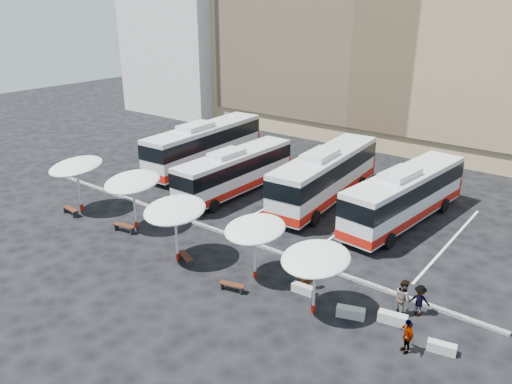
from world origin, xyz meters
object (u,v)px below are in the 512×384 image
Objects in this scene: wood_bench_2 at (186,257)px; wood_bench_3 at (232,286)px; sunshade_0 at (76,167)px; passenger_2 at (407,336)px; conc_bench_2 at (393,318)px; sunshade_2 at (175,210)px; sunshade_4 at (316,259)px; passenger_1 at (403,298)px; bus_0 at (205,144)px; bus_3 at (405,195)px; conc_bench_3 at (442,348)px; conc_bench_0 at (303,289)px; passenger_0 at (307,275)px; sunshade_1 at (132,182)px; sunshade_3 at (255,229)px; passenger_3 at (419,300)px; wood_bench_0 at (70,210)px; conc_bench_1 at (351,313)px; bus_2 at (326,174)px; bus_1 at (235,170)px; wood_bench_1 at (124,226)px.

wood_bench_2 is 4.00m from wood_bench_3.
passenger_2 is at bearing -1.50° from sunshade_0.
passenger_2 reaches higher than conc_bench_2.
sunshade_2 is 2.70× the size of wood_bench_3.
sunshade_4 reaches higher than passenger_1.
bus_0 reaches higher than bus_3.
sunshade_4 is 6.36m from conc_bench_3.
wood_bench_3 is at bearing -5.78° from sunshade_0.
wood_bench_3 is at bearing -144.95° from conc_bench_0.
wood_bench_2 is at bearing -175.40° from conc_bench_3.
sunshade_2 is 7.93m from passenger_0.
conc_bench_3 is (7.01, -0.27, 0.00)m from conc_bench_0.
sunshade_1 is 10.35m from wood_bench_3.
sunshade_3 is 2.09× the size of passenger_1.
passenger_3 is (3.97, 2.83, -2.06)m from sunshade_4.
bus_3 is 13.83m from wood_bench_3.
conc_bench_3 is at bearing 0.60° from sunshade_0.
sunshade_1 is at bearing 15.67° from wood_bench_0.
sunshade_0 reaches higher than conc_bench_1.
bus_2 is at bearing 118.23° from sunshade_4.
bus_1 is at bearing 82.25° from sunshade_1.
bus_2 is 14.39m from wood_bench_1.
passenger_3 is (23.03, 3.23, 0.40)m from wood_bench_0.
wood_bench_2 is at bearing -143.36° from passenger_2.
sunshade_0 is at bearing -94.30° from bus_0.
bus_0 is at bearing 89.42° from wood_bench_0.
wood_bench_1 is (-5.29, 0.46, -2.66)m from sunshade_2.
passenger_2 is at bearing -61.17° from bus_3.
bus_0 is 1.06× the size of bus_3.
bus_0 reaches higher than sunshade_0.
conc_bench_3 is (9.93, 1.78, -0.10)m from wood_bench_3.
bus_0 is 8.19× the size of wood_bench_0.
conc_bench_0 is at bearing 139.54° from sunshade_4.
sunshade_1 is (-1.17, -8.59, 1.29)m from bus_1.
passenger_3 is at bearing 14.05° from sunshade_2.
passenger_0 is (5.30, -10.85, -1.22)m from bus_2.
conc_bench_1 is (5.67, -0.10, -2.57)m from sunshade_3.
wood_bench_0 is 1.37× the size of conc_bench_0.
wood_bench_0 is 10.93m from wood_bench_2.
passenger_0 is at bearing 164.60° from conc_bench_1.
sunshade_3 is 7.87m from passenger_1.
sunshade_4 reaches higher than passenger_3.
bus_3 is (18.25, -0.57, -0.13)m from bus_0.
sunshade_4 is 2.54× the size of passenger_2.
bus_1 is 9.69m from wood_bench_1.
sunshade_3 reaches higher than passenger_0.
bus_2 is at bearing 115.45° from conc_bench_0.
bus_1 reaches higher than conc_bench_1.
conc_bench_3 reaches higher than conc_bench_0.
bus_1 reaches higher than passenger_2.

